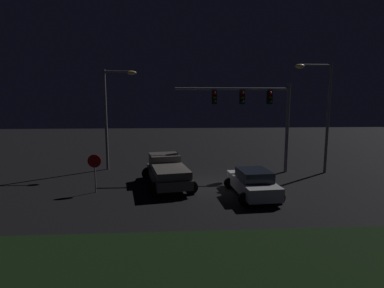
{
  "coord_description": "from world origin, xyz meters",
  "views": [
    {
      "loc": [
        -2.23,
        -18.47,
        5.25
      ],
      "look_at": [
        -1.01,
        1.19,
        2.42
      ],
      "focal_mm": 28.17,
      "sensor_mm": 36.0,
      "label": 1
    }
  ],
  "objects_px": {
    "car_sedan": "(253,183)",
    "street_lamp_right": "(321,104)",
    "traffic_signal_gantry": "(255,106)",
    "pickup_truck": "(167,170)",
    "stop_sign": "(95,166)",
    "street_lamp_left": "(112,107)"
  },
  "relations": [
    {
      "from": "car_sedan",
      "to": "street_lamp_right",
      "type": "relative_size",
      "value": 0.57
    },
    {
      "from": "street_lamp_left",
      "to": "car_sedan",
      "type": "bearing_deg",
      "value": -38.59
    },
    {
      "from": "car_sedan",
      "to": "street_lamp_right",
      "type": "xyz_separation_m",
      "value": [
        6.18,
        5.04,
        4.26
      ]
    },
    {
      "from": "street_lamp_left",
      "to": "stop_sign",
      "type": "distance_m",
      "value": 6.83
    },
    {
      "from": "street_lamp_left",
      "to": "pickup_truck",
      "type": "bearing_deg",
      "value": -48.69
    },
    {
      "from": "traffic_signal_gantry",
      "to": "street_lamp_left",
      "type": "bearing_deg",
      "value": 170.77
    },
    {
      "from": "car_sedan",
      "to": "pickup_truck",
      "type": "bearing_deg",
      "value": 59.03
    },
    {
      "from": "car_sedan",
      "to": "street_lamp_right",
      "type": "bearing_deg",
      "value": -55.07
    },
    {
      "from": "pickup_truck",
      "to": "car_sedan",
      "type": "relative_size",
      "value": 1.26
    },
    {
      "from": "street_lamp_right",
      "to": "stop_sign",
      "type": "height_order",
      "value": "street_lamp_right"
    },
    {
      "from": "traffic_signal_gantry",
      "to": "stop_sign",
      "type": "relative_size",
      "value": 3.73
    },
    {
      "from": "traffic_signal_gantry",
      "to": "street_lamp_left",
      "type": "distance_m",
      "value": 10.61
    },
    {
      "from": "street_lamp_left",
      "to": "street_lamp_right",
      "type": "xyz_separation_m",
      "value": [
        15.15,
        -2.12,
        0.2
      ]
    },
    {
      "from": "traffic_signal_gantry",
      "to": "car_sedan",
      "type": "bearing_deg",
      "value": -105.39
    },
    {
      "from": "pickup_truck",
      "to": "street_lamp_right",
      "type": "distance_m",
      "value": 11.99
    },
    {
      "from": "car_sedan",
      "to": "street_lamp_right",
      "type": "height_order",
      "value": "street_lamp_right"
    },
    {
      "from": "car_sedan",
      "to": "street_lamp_left",
      "type": "height_order",
      "value": "street_lamp_left"
    },
    {
      "from": "car_sedan",
      "to": "traffic_signal_gantry",
      "type": "relative_size",
      "value": 0.54
    },
    {
      "from": "pickup_truck",
      "to": "stop_sign",
      "type": "xyz_separation_m",
      "value": [
        -4.09,
        -1.28,
        0.56
      ]
    },
    {
      "from": "car_sedan",
      "to": "street_lamp_right",
      "type": "distance_m",
      "value": 9.04
    },
    {
      "from": "pickup_truck",
      "to": "stop_sign",
      "type": "distance_m",
      "value": 4.33
    },
    {
      "from": "pickup_truck",
      "to": "traffic_signal_gantry",
      "type": "bearing_deg",
      "value": -74.78
    }
  ]
}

